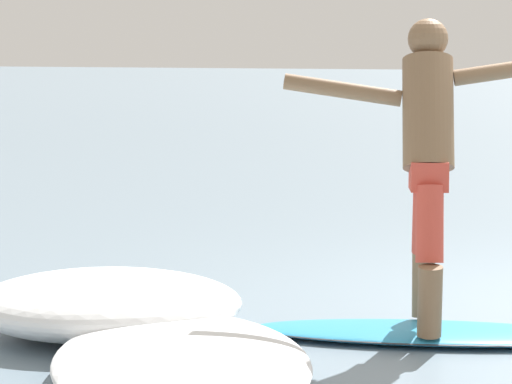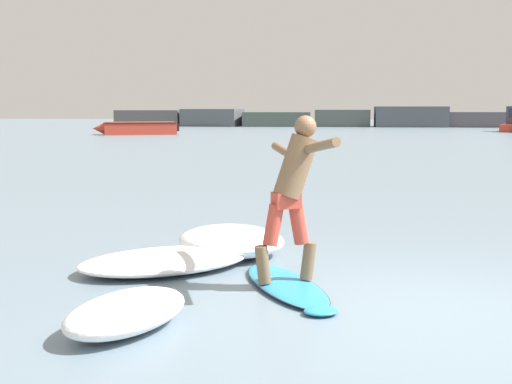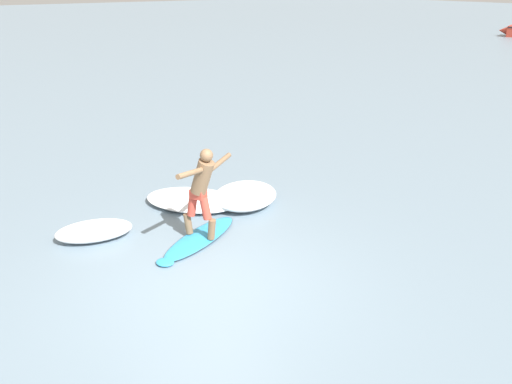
# 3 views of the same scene
# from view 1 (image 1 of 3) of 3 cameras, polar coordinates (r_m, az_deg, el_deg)

# --- Properties ---
(surfboard) EXTENTS (1.33, 2.11, 0.21)m
(surfboard) POSITION_cam_1_polar(r_m,az_deg,el_deg) (6.77, 8.31, -6.58)
(surfboard) COLOR #2F97CD
(surfboard) RESTS_ON ground
(surfer) EXTENTS (0.89, 1.46, 1.69)m
(surfer) POSITION_cam_1_polar(r_m,az_deg,el_deg) (6.70, 8.09, 2.17)
(surfer) COLOR brown
(surfer) RESTS_ON surfboard
(wave_foam_at_nose) EXTENTS (2.34, 2.20, 0.21)m
(wave_foam_at_nose) POSITION_cam_1_polar(r_m,az_deg,el_deg) (5.83, -3.55, -7.99)
(wave_foam_at_nose) COLOR white
(wave_foam_at_nose) RESTS_ON ground
(wave_foam_beside) EXTENTS (1.88, 1.96, 0.35)m
(wave_foam_beside) POSITION_cam_1_polar(r_m,az_deg,el_deg) (6.82, -7.05, -5.25)
(wave_foam_beside) COLOR white
(wave_foam_beside) RESTS_ON ground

